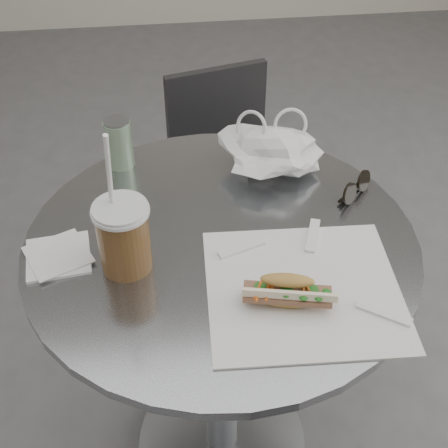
{
  "coord_description": "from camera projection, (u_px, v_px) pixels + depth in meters",
  "views": [
    {
      "loc": [
        -0.1,
        -0.68,
        1.54
      ],
      "look_at": [
        0.0,
        0.19,
        0.79
      ],
      "focal_mm": 50.0,
      "sensor_mm": 36.0,
      "label": 1
    }
  ],
  "objects": [
    {
      "name": "iced_coffee",
      "position": [
        124.0,
        236.0,
        1.1
      ],
      "size": [
        0.1,
        0.1,
        0.3
      ],
      "color": "brown",
      "rests_on": "cafe_table"
    },
    {
      "name": "sandwich_paper",
      "position": [
        303.0,
        289.0,
        1.1
      ],
      "size": [
        0.35,
        0.33,
        0.0
      ],
      "primitive_type": "cube",
      "rotation": [
        0.0,
        0.0,
        -0.04
      ],
      "color": "white",
      "rests_on": "cafe_table"
    },
    {
      "name": "drink_can",
      "position": [
        119.0,
        143.0,
        1.35
      ],
      "size": [
        0.06,
        0.06,
        0.11
      ],
      "color": "#61A661",
      "rests_on": "cafe_table"
    },
    {
      "name": "banh_mi",
      "position": [
        287.0,
        291.0,
        1.05
      ],
      "size": [
        0.19,
        0.11,
        0.06
      ],
      "rotation": [
        0.0,
        0.0,
        -0.21
      ],
      "color": "gold",
      "rests_on": "sandwich_paper"
    },
    {
      "name": "sunglasses",
      "position": [
        356.0,
        188.0,
        1.29
      ],
      "size": [
        0.09,
        0.09,
        0.05
      ],
      "rotation": [
        0.0,
        0.0,
        0.76
      ],
      "color": "black",
      "rests_on": "cafe_table"
    },
    {
      "name": "napkin_stack",
      "position": [
        58.0,
        256.0,
        1.16
      ],
      "size": [
        0.14,
        0.14,
        0.01
      ],
      "color": "white",
      "rests_on": "cafe_table"
    },
    {
      "name": "plastic_bag",
      "position": [
        271.0,
        153.0,
        1.33
      ],
      "size": [
        0.25,
        0.22,
        0.1
      ],
      "primitive_type": null,
      "rotation": [
        0.0,
        0.0,
        -0.37
      ],
      "color": "silver",
      "rests_on": "cafe_table"
    },
    {
      "name": "chair_far",
      "position": [
        233.0,
        209.0,
        1.92
      ],
      "size": [
        0.39,
        0.42,
        0.73
      ],
      "rotation": [
        0.0,
        0.0,
        3.39
      ],
      "color": "#303033",
      "rests_on": "ground"
    },
    {
      "name": "cafe_table",
      "position": [
        221.0,
        332.0,
        1.38
      ],
      "size": [
        0.76,
        0.76,
        0.74
      ],
      "color": "slate",
      "rests_on": "ground"
    }
  ]
}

